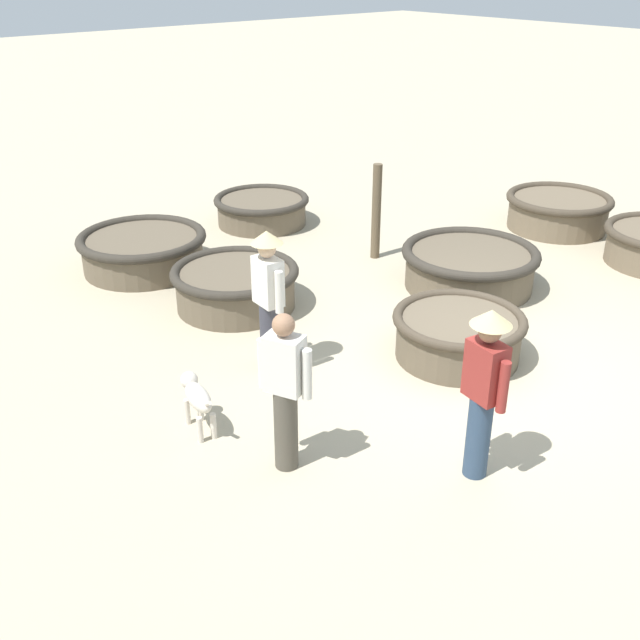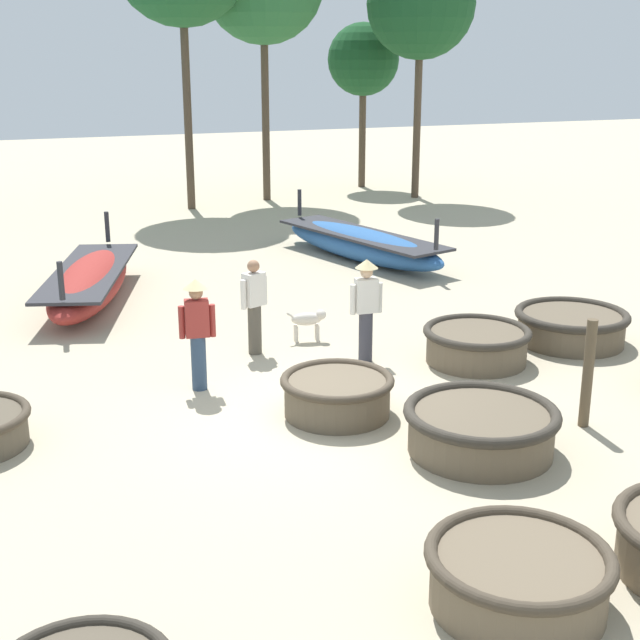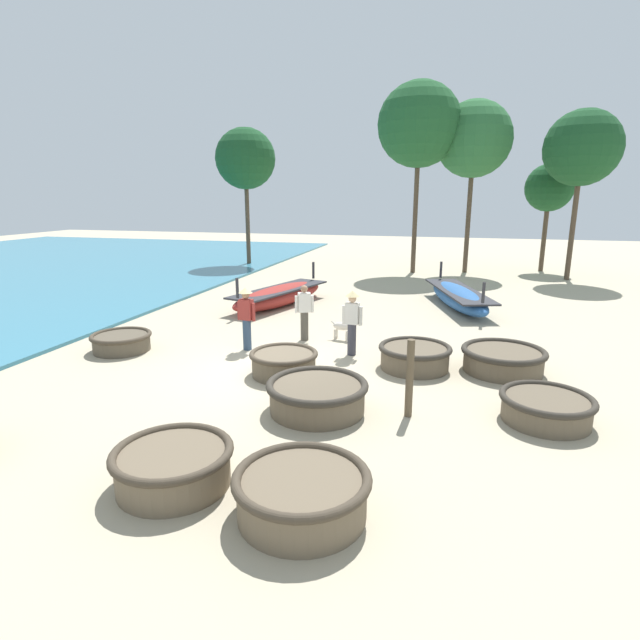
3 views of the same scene
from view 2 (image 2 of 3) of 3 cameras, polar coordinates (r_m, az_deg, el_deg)
The scene contains 15 objects.
ground_plane at distance 12.23m, azimuth -0.88°, elevation -6.12°, with size 80.00×80.00×0.00m, color tan.
coracle_beside_post at distance 11.24m, azimuth 10.26°, elevation -6.78°, with size 1.93×1.93×0.59m.
coracle_upturned at distance 14.33m, azimuth 9.99°, elevation -1.49°, with size 1.71×1.71×0.57m.
coracle_tilted at distance 15.63m, azimuth 15.78°, elevation -0.31°, with size 1.91×1.91×0.56m.
coracle_front_right at distance 12.15m, azimuth 1.10°, elevation -4.74°, with size 1.56×1.56×0.55m.
coracle_far_right at distance 8.45m, azimuth 12.58°, elevation -15.67°, with size 1.70×1.70×0.57m.
long_boat_white_hull at distance 20.93m, azimuth 2.67°, elevation 4.91°, with size 2.69×5.50×1.35m.
long_boat_green_hull at distance 18.05m, azimuth -14.53°, elevation 2.37°, with size 2.63×5.21×1.36m.
fisherman_by_coracle at distance 13.98m, azimuth 2.97°, elevation 1.06°, with size 0.53×0.36×1.67m.
fisherman_hauling at distance 12.92m, azimuth -7.86°, elevation -0.44°, with size 0.53×0.36×1.67m.
fisherman_standing_right at distance 14.40m, azimuth -4.23°, elevation 1.01°, with size 0.49×0.34×1.57m.
dog at distance 15.11m, azimuth -0.72°, elevation 0.01°, with size 0.68×0.30×0.55m.
mooring_post_shoreline at distance 12.14m, azimuth 16.77°, elevation -3.30°, with size 0.14×0.14×1.48m, color brown.
tree_right_mid at distance 29.55m, azimuth 6.47°, elevation 19.44°, with size 3.41×3.41×7.77m.
tree_tall_back at distance 31.71m, azimuth 2.79°, elevation 16.27°, with size 2.45×2.45×5.59m.
Camera 2 is at (-3.69, -10.60, 4.84)m, focal length 50.00 mm.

